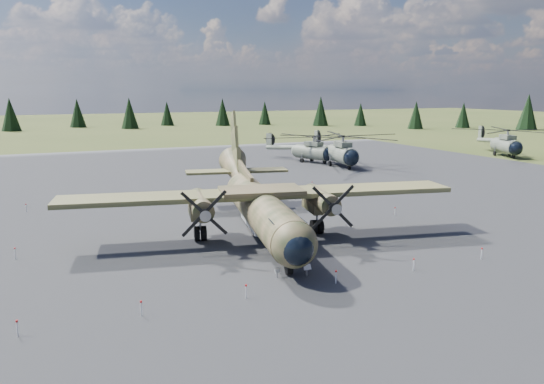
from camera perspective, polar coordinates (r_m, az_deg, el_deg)
name	(u,v)px	position (r m, az deg, el deg)	size (l,w,h in m)	color
ground	(233,234)	(44.72, -4.21, -4.55)	(500.00, 500.00, 0.00)	#4F5425
apron	(200,210)	(53.98, -7.78, -1.94)	(120.00, 120.00, 0.04)	#59595D
transport_plane	(258,200)	(43.67, -1.47, -0.86)	(31.59, 28.39, 10.42)	#30381E
helicopter_near	(312,144)	(88.76, 4.28, 5.19)	(22.39, 22.39, 4.42)	slate
helicopter_mid	(341,144)	(84.00, 7.48, 5.11)	(22.56, 24.56, 5.04)	slate
helicopter_far	(506,137)	(105.74, 23.89, 5.41)	(25.39, 25.39, 4.96)	slate
info_placard_left	(277,272)	(34.39, 0.60, -8.56)	(0.44, 0.29, 0.64)	gray
info_placard_right	(307,268)	(34.73, 3.80, -8.20)	(0.52, 0.23, 0.81)	gray
barrier_fence	(228,229)	(44.38, -4.75, -4.01)	(33.12, 29.62, 0.85)	silver
treeline	(325,187)	(40.05, 5.75, 0.56)	(295.14, 293.61, 10.97)	black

